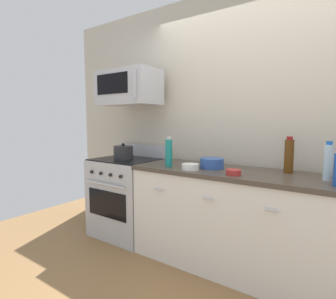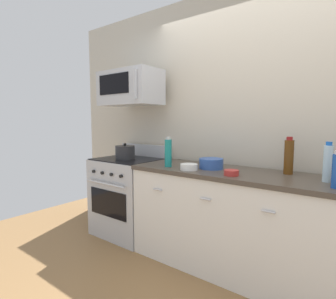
# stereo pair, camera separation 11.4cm
# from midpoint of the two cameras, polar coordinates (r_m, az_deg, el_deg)

# --- Properties ---
(ground_plane) EXTENTS (6.38, 6.38, 0.00)m
(ground_plane) POSITION_cam_midpoint_polar(r_m,az_deg,el_deg) (2.76, 17.64, -23.93)
(ground_plane) COLOR olive
(back_wall) EXTENTS (5.32, 0.10, 2.70)m
(back_wall) POSITION_cam_midpoint_polar(r_m,az_deg,el_deg) (2.79, 21.40, 5.30)
(back_wall) COLOR beige
(back_wall) RESTS_ON ground_plane
(counter_unit) EXTENTS (2.23, 0.66, 0.92)m
(counter_unit) POSITION_cam_midpoint_polar(r_m,az_deg,el_deg) (2.56, 17.98, -14.97)
(counter_unit) COLOR silver
(counter_unit) RESTS_ON ground_plane
(range_oven) EXTENTS (0.76, 0.69, 1.07)m
(range_oven) POSITION_cam_midpoint_polar(r_m,az_deg,el_deg) (3.33, -7.28, -9.64)
(range_oven) COLOR #B7BABF
(range_oven) RESTS_ON ground_plane
(microwave) EXTENTS (0.74, 0.44, 0.40)m
(microwave) POSITION_cam_midpoint_polar(r_m,az_deg,el_deg) (3.26, -7.02, 12.77)
(microwave) COLOR #B7BABF
(bottle_sparkling_teal) EXTENTS (0.07, 0.07, 0.29)m
(bottle_sparkling_teal) POSITION_cam_midpoint_polar(r_m,az_deg,el_deg) (2.63, 1.29, -0.65)
(bottle_sparkling_teal) COLOR #197F7A
(bottle_sparkling_teal) RESTS_ON countertop_slab
(bottle_water_clear) EXTENTS (0.06, 0.06, 0.30)m
(bottle_water_clear) POSITION_cam_midpoint_polar(r_m,az_deg,el_deg) (2.32, 32.00, -2.44)
(bottle_water_clear) COLOR silver
(bottle_water_clear) RESTS_ON countertop_slab
(bottle_wine_amber) EXTENTS (0.08, 0.08, 0.32)m
(bottle_wine_amber) POSITION_cam_midpoint_polar(r_m,az_deg,el_deg) (2.50, 25.42, -1.35)
(bottle_wine_amber) COLOR #59330F
(bottle_wine_amber) RESTS_ON countertop_slab
(bowl_red_small) EXTENTS (0.12, 0.12, 0.05)m
(bowl_red_small) POSITION_cam_midpoint_polar(r_m,az_deg,el_deg) (2.30, 14.67, -4.74)
(bowl_red_small) COLOR #B72D28
(bowl_red_small) RESTS_ON countertop_slab
(bowl_blue_mixing) EXTENTS (0.22, 0.22, 0.10)m
(bowl_blue_mixing) POSITION_cam_midpoint_polar(r_m,az_deg,el_deg) (2.57, 10.35, -2.90)
(bowl_blue_mixing) COLOR #2D519E
(bowl_blue_mixing) RESTS_ON countertop_slab
(bowl_white_ceramic) EXTENTS (0.16, 0.16, 0.06)m
(bowl_white_ceramic) POSITION_cam_midpoint_polar(r_m,az_deg,el_deg) (2.48, 5.78, -3.65)
(bowl_white_ceramic) COLOR white
(bowl_white_ceramic) RESTS_ON countertop_slab
(stockpot) EXTENTS (0.23, 0.23, 0.19)m
(stockpot) POSITION_cam_midpoint_polar(r_m,az_deg,el_deg) (3.19, -8.08, -0.59)
(stockpot) COLOR #262628
(stockpot) RESTS_ON range_oven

